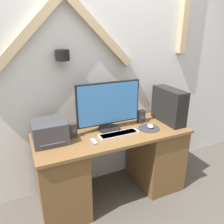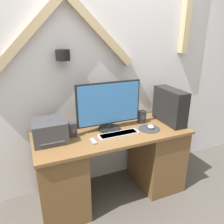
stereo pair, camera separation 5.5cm
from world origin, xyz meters
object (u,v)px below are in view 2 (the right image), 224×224
Objects in this scene: speaker_left at (73,130)px; mouse at (151,127)px; speaker_right at (142,117)px; keyboard at (119,134)px; remote_control at (93,141)px; printer at (49,131)px; computer_tower at (170,106)px; monitor at (109,105)px.

mouse is at bearing -9.79° from speaker_left.
mouse is 0.54× the size of speaker_right.
remote_control is at bearing -171.81° from keyboard.
speaker_left reaches higher than mouse.
remote_control is at bearing -27.13° from printer.
speaker_left is at bearing -0.86° from printer.
computer_tower is at bearing 14.25° from mouse.
mouse is 0.69× the size of remote_control.
speaker_left is (0.22, -0.00, -0.03)m from printer.
speaker_right is at bearing 18.83° from remote_control.
monitor is 1.52× the size of computer_tower.
speaker_right is at bearing 160.53° from computer_tower.
monitor is 0.50m from mouse.
monitor reaches higher than mouse.
computer_tower is 1.46× the size of printer.
speaker_left is (-0.80, 0.14, 0.05)m from mouse.
monitor is 0.63m from printer.
monitor reaches higher than computer_tower.
printer is at bearing 172.09° from mouse.
computer_tower is 1.09m from speaker_left.
mouse is at bearing 3.98° from remote_control.
mouse is at bearing -21.62° from monitor.
printer is 2.12× the size of speaker_left.
printer is (-1.02, 0.14, 0.08)m from mouse.
keyboard is at bearing -12.90° from printer.
monitor is 0.41m from remote_control.
mouse reaches higher than keyboard.
speaker_right is 0.68m from remote_control.
monitor reaches higher than printer.
monitor is 4.69× the size of speaker_left.
monitor is 2.22× the size of printer.
mouse is at bearing -165.75° from computer_tower.
keyboard is 0.69m from computer_tower.
monitor reaches higher than keyboard.
speaker_right is (0.40, 0.01, -0.19)m from monitor.
computer_tower is at bearing -7.49° from monitor.
speaker_left is at bearing 170.21° from mouse.
mouse is 0.18m from speaker_right.
remote_control is (-0.24, -0.21, -0.25)m from monitor.
mouse is 0.54× the size of speaker_left.
keyboard is at bearing -18.69° from speaker_left.
speaker_left is 0.79m from speaker_right.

